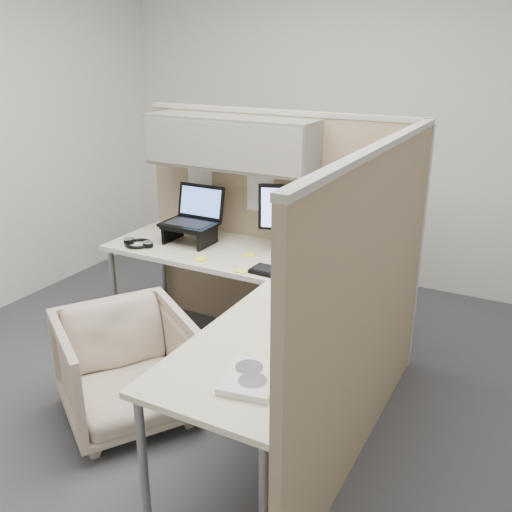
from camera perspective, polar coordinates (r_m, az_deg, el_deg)
The scene contains 19 objects.
ground at distance 3.64m, azimuth -3.34°, elevation -13.61°, with size 4.50×4.50×0.00m, color #3B3B40.
partition_back at distance 3.95m, azimuth -0.08°, elevation 6.73°, with size 2.00×0.36×1.63m.
partition_right at distance 2.86m, azimuth 11.25°, elevation -5.23°, with size 0.07×2.03×1.63m.
desk at distance 3.35m, azimuth -0.63°, elevation -3.34°, with size 2.00×1.98×0.73m.
office_chair at distance 3.34m, azimuth -12.91°, elevation -10.39°, with size 0.69×0.64×0.71m, color beige.
monitor_left at distance 3.69m, azimuth 3.65°, elevation 4.19°, with size 0.43×0.20×0.47m.
monitor_right at distance 3.44m, azimuth 10.52°, elevation 2.62°, with size 0.37×0.30×0.47m.
laptop_station at distance 3.99m, azimuth -6.41°, elevation 3.42°, with size 0.37×0.32×0.38m.
keyboard at distance 3.42m, azimuth 2.84°, elevation -1.85°, with size 0.43×0.14×0.02m, color black.
mouse at distance 3.28m, azimuth 5.84°, elevation -2.77°, with size 0.11×0.07×0.04m, color black.
travel_mug at distance 3.56m, azimuth 7.28°, elevation 0.23°, with size 0.08×0.08×0.17m.
soda_can_green at distance 3.28m, azimuth 9.30°, elevation -2.17°, with size 0.07×0.07×0.12m, color silver.
soda_can_silver at distance 3.41m, azimuth 7.74°, elevation -1.17°, with size 0.07×0.07×0.12m, color silver.
sticky_note_a at distance 3.69m, azimuth -5.46°, elevation -0.30°, with size 0.08×0.08×0.01m, color #EEEF3E.
sticky_note_d at distance 3.74m, azimuth -0.66°, elevation 0.09°, with size 0.08×0.08×0.01m, color #EEEF3E.
sticky_note_b at distance 3.48m, azimuth -1.37°, elevation -1.51°, with size 0.08×0.08×0.01m, color #EEEF3E.
headphones at distance 4.01m, azimuth -11.68°, elevation 1.25°, with size 0.23×0.19×0.03m.
paper_stack at distance 2.40m, azimuth -0.43°, elevation -12.16°, with size 0.26×0.31×0.03m.
desk_clock at distance 2.81m, azimuth 4.90°, elevation -6.32°, with size 0.05×0.09×0.09m.
Camera 1 is at (1.60, -2.55, 2.04)m, focal length 40.00 mm.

